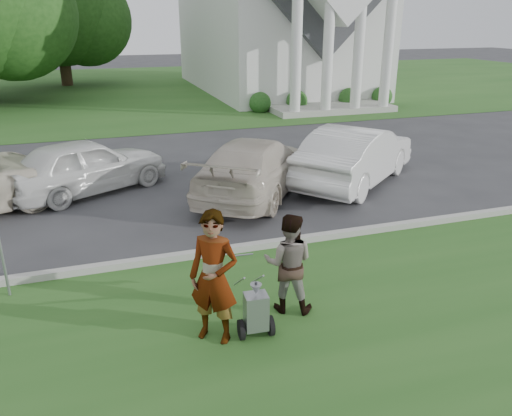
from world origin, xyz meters
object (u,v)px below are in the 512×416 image
tree_back (58,13)px  striping_cart (256,312)px  person_right (288,264)px  car_b (86,166)px  person_left (214,278)px  car_d (356,155)px  parking_meter_near (0,245)px  car_c (255,166)px

tree_back → striping_cart: tree_back is taller
person_right → car_b: 7.77m
person_left → car_d: person_left is taller
car_d → car_b: bearing=38.9°
striping_cart → person_left: (-0.58, 0.14, 0.59)m
tree_back → car_d: size_ratio=1.92×
striping_cart → car_b: bearing=110.6°
parking_meter_near → car_d: 9.43m
parking_meter_near → car_b: bearing=75.5°
person_left → person_right: size_ratio=1.21×
person_right → car_d: (4.29, 5.64, -0.00)m
parking_meter_near → person_left: bearing=-36.6°
person_left → tree_back: bearing=131.6°
person_right → car_d: size_ratio=0.33×
tree_back → car_d: (8.39, -26.09, -3.90)m
tree_back → parking_meter_near: size_ratio=6.35×
person_right → striping_cart: bearing=62.9°
car_c → person_right: bearing=113.5°
tree_back → parking_meter_near: bearing=-90.5°
parking_meter_near → car_c: bearing=33.7°
person_left → person_right: bearing=53.7°
striping_cart → car_d: (5.01, 6.18, 0.41)m
tree_back → car_c: 26.93m
person_left → car_d: size_ratio=0.40×
person_right → car_c: size_ratio=0.32×
car_c → car_d: 3.00m
person_right → car_d: 7.08m
car_b → person_left: bearing=164.8°
person_right → car_b: (-3.00, 7.17, -0.08)m
striping_cart → car_d: size_ratio=0.21×
striping_cart → parking_meter_near: bearing=150.6°
person_right → car_b: bearing=-41.1°
person_left → car_b: size_ratio=0.46×
striping_cart → car_b: 8.05m
person_left → parking_meter_near: size_ratio=1.32×
tree_back → person_left: 32.47m
car_b → car_c: bearing=-137.4°
tree_back → car_b: 24.91m
tree_back → car_d: bearing=-72.2°
tree_back → parking_meter_near: tree_back is taller
car_b → car_d: bearing=-129.7°
car_c → car_b: bearing=16.8°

